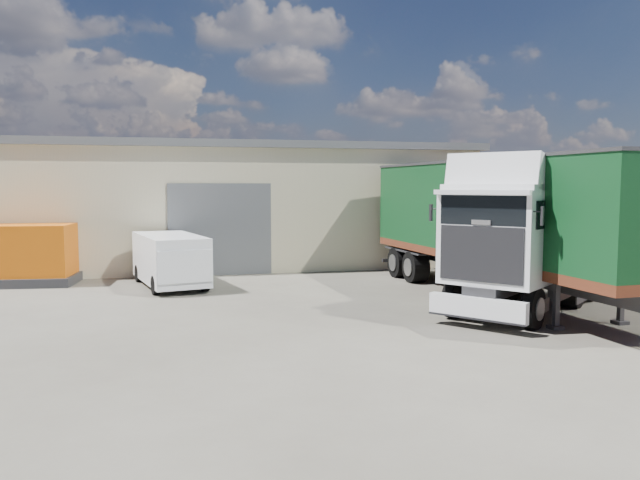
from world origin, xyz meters
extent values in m
plane|color=#2C2924|center=(0.00, 0.00, 0.00)|extent=(120.00, 120.00, 0.00)
cube|color=#B6AC8C|center=(-6.00, 16.00, 2.50)|extent=(30.00, 12.00, 5.00)
cube|color=#505255|center=(-6.00, 16.00, 5.15)|extent=(30.60, 12.60, 0.30)
cube|color=#505255|center=(-2.00, 9.98, 1.80)|extent=(4.00, 0.08, 3.60)
cube|color=#505255|center=(-6.00, 16.00, 5.35)|extent=(30.60, 0.40, 0.15)
cube|color=maroon|center=(11.50, 6.00, 1.25)|extent=(0.35, 26.00, 2.50)
cylinder|color=black|center=(4.19, -0.27, 0.51)|extent=(2.31, 2.50, 1.03)
cylinder|color=black|center=(6.83, 1.87, 0.51)|extent=(2.34, 2.54, 1.03)
cylinder|color=black|center=(7.89, 2.72, 0.51)|extent=(2.34, 2.54, 1.03)
cube|color=#2D2D30|center=(6.00, 1.19, 0.87)|extent=(5.53, 4.72, 0.29)
cube|color=white|center=(3.47, -0.86, 0.53)|extent=(1.75, 2.08, 0.53)
cube|color=white|center=(4.45, -0.06, 2.21)|extent=(3.27, 3.29, 2.38)
cube|color=black|center=(3.59, -0.76, 1.85)|extent=(1.39, 1.70, 1.36)
cube|color=black|center=(3.60, -0.75, 2.91)|extent=(1.42, 1.73, 0.73)
cube|color=white|center=(4.60, 0.06, 3.74)|extent=(2.98, 3.06, 1.19)
cube|color=#0D5F3A|center=(3.99, 1.13, 1.94)|extent=(0.57, 0.47, 1.07)
cube|color=#0D5F3A|center=(5.52, -0.76, 1.94)|extent=(0.57, 0.47, 1.07)
cylinder|color=#2D2D30|center=(6.98, 1.99, 1.08)|extent=(1.50, 1.50, 0.12)
cube|color=#2D2D30|center=(5.40, -1.21, 0.59)|extent=(0.34, 0.34, 1.18)
cube|color=#2D2D30|center=(7.33, -1.08, 0.59)|extent=(0.34, 0.34, 1.18)
cylinder|color=black|center=(5.81, 7.27, 0.57)|extent=(2.81, 1.32, 1.14)
cube|color=#2D2D30|center=(6.10, 2.93, 0.97)|extent=(1.71, 12.91, 0.38)
cube|color=#5A2414|center=(6.10, 2.93, 1.32)|extent=(3.53, 13.03, 0.26)
cube|color=black|center=(6.10, 2.93, 2.85)|extent=(3.53, 13.03, 2.79)
cube|color=#2D2D30|center=(6.10, 2.93, 4.26)|extent=(3.60, 13.10, 0.09)
cylinder|color=black|center=(-3.56, 6.11, 0.31)|extent=(1.92, 1.03, 0.63)
cylinder|color=black|center=(-4.26, 9.07, 0.31)|extent=(1.92, 1.03, 0.63)
cube|color=white|center=(-3.91, 7.59, 1.00)|extent=(2.76, 4.67, 1.61)
cube|color=white|center=(-3.49, 5.83, 0.95)|extent=(1.91, 1.23, 1.04)
cube|color=black|center=(-3.54, 6.01, 1.47)|extent=(1.64, 0.45, 0.57)
cube|color=#2D2D30|center=(-8.94, 9.16, 0.16)|extent=(3.60, 2.44, 0.32)
cube|color=#CD590C|center=(-8.94, 9.16, 1.07)|extent=(3.37, 2.21, 2.14)
camera|label=1|loc=(-3.58, -14.61, 3.51)|focal=35.00mm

